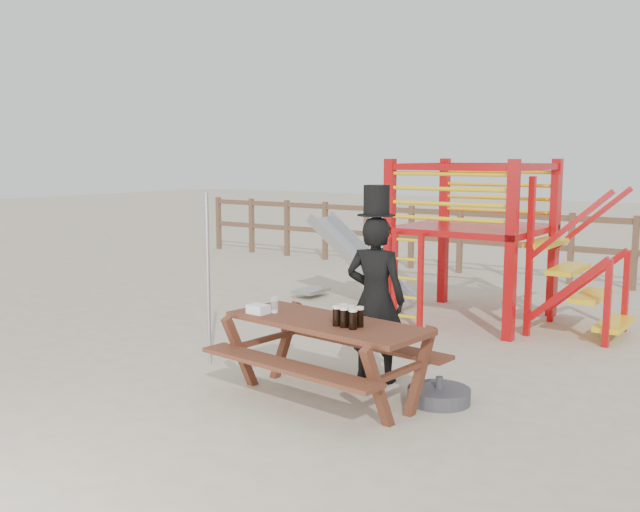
{
  "coord_description": "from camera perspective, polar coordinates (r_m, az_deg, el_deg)",
  "views": [
    {
      "loc": [
        3.86,
        -5.07,
        2.13
      ],
      "look_at": [
        -0.27,
        0.8,
        1.12
      ],
      "focal_mm": 40.0,
      "sensor_mm": 36.0,
      "label": 1
    }
  ],
  "objects": [
    {
      "name": "back_fence",
      "position": [
        12.75,
        17.3,
        1.34
      ],
      "size": [
        15.09,
        0.09,
        1.2
      ],
      "color": "brown",
      "rests_on": "ground"
    },
    {
      "name": "stout_pints",
      "position": [
        5.99,
        2.24,
        -4.85
      ],
      "size": [
        0.25,
        0.19,
        0.17
      ],
      "color": "black",
      "rests_on": "picnic_table"
    },
    {
      "name": "empty_glasses",
      "position": [
        6.52,
        -3.68,
        -3.96
      ],
      "size": [
        0.07,
        0.07,
        0.15
      ],
      "color": "silver",
      "rests_on": "picnic_table"
    },
    {
      "name": "paper_bag",
      "position": [
        6.51,
        -4.96,
        -4.26
      ],
      "size": [
        0.19,
        0.15,
        0.08
      ],
      "primitive_type": "cube",
      "rotation": [
        0.0,
        0.0,
        -0.04
      ],
      "color": "white",
      "rests_on": "picnic_table"
    },
    {
      "name": "parasol_base",
      "position": [
        6.4,
        9.5,
        -10.93
      ],
      "size": [
        0.55,
        0.55,
        0.23
      ],
      "color": "#3B3B41",
      "rests_on": "ground"
    },
    {
      "name": "ground",
      "position": [
        6.72,
        -2.06,
        -10.5
      ],
      "size": [
        60.0,
        60.0,
        0.0
      ],
      "primitive_type": "plane",
      "color": "#C4B698",
      "rests_on": "ground"
    },
    {
      "name": "metal_pole",
      "position": [
        7.33,
        -8.94,
        -1.89
      ],
      "size": [
        0.04,
        0.04,
        1.77
      ],
      "primitive_type": "cylinder",
      "color": "#B2B2B7",
      "rests_on": "ground"
    },
    {
      "name": "picnic_table",
      "position": [
        6.29,
        0.5,
        -7.5
      ],
      "size": [
        1.96,
        1.45,
        0.71
      ],
      "rotation": [
        0.0,
        0.0,
        -0.1
      ],
      "color": "brown",
      "rests_on": "ground"
    },
    {
      "name": "playground_fort",
      "position": [
        9.48,
        11.71,
        1.41
      ],
      "size": [
        4.71,
        1.84,
        2.1
      ],
      "color": "#B30B0D",
      "rests_on": "ground"
    },
    {
      "name": "man_with_hat",
      "position": [
        6.75,
        4.46,
        -3.08
      ],
      "size": [
        0.64,
        0.48,
        1.87
      ],
      "rotation": [
        0.0,
        0.0,
        3.33
      ],
      "color": "black",
      "rests_on": "ground"
    }
  ]
}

